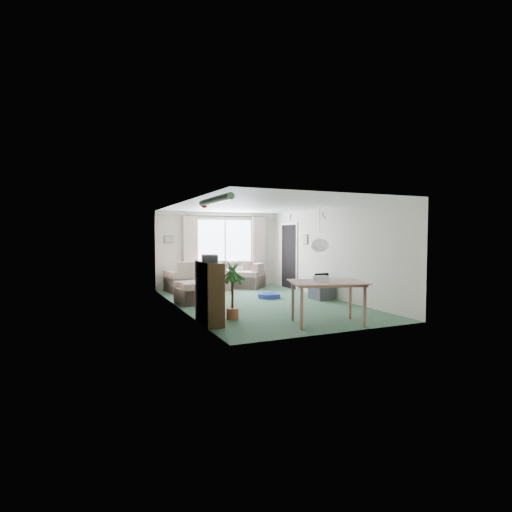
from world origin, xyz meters
name	(u,v)px	position (x,y,z in m)	size (l,w,h in m)	color
ground	(261,303)	(0.00, 0.00, 0.00)	(6.50, 6.50, 0.00)	#32533A
window	(225,241)	(0.20, 3.23, 1.50)	(1.80, 0.03, 1.30)	white
curtain_rod	(226,216)	(0.20, 3.15, 2.27)	(2.60, 0.03, 0.03)	black
curtain_left	(191,248)	(-0.95, 3.13, 1.27)	(0.45, 0.08, 2.00)	beige
curtain_right	(259,247)	(1.35, 3.13, 1.27)	(0.45, 0.08, 2.00)	beige
radiator	(225,275)	(0.20, 3.19, 0.40)	(1.20, 0.10, 0.55)	white
doorway	(289,257)	(1.99, 2.20, 1.00)	(0.03, 0.95, 2.00)	black
pendant_lamp	(320,245)	(0.20, -2.30, 1.48)	(0.36, 0.36, 0.36)	white
tinsel_garland	(215,200)	(-1.92, -2.30, 2.28)	(1.60, 1.60, 0.12)	#196626
bauble_cluster_a	(290,216)	(1.30, 0.90, 2.22)	(0.20, 0.20, 0.20)	silver
bauble_cluster_b	(323,214)	(1.60, -0.30, 2.22)	(0.20, 0.20, 0.20)	silver
wall_picture_back	(169,239)	(-1.60, 3.23, 1.55)	(0.28, 0.03, 0.22)	brown
wall_picture_right	(305,239)	(1.98, 1.20, 1.55)	(0.03, 0.24, 0.30)	brown
sofa	(198,276)	(-0.83, 2.75, 0.46)	(1.82, 0.96, 0.91)	tan
armchair_corner	(249,276)	(0.81, 2.73, 0.39)	(0.88, 0.83, 0.79)	#BCAF8E
armchair_left	(195,288)	(-1.50, 0.64, 0.38)	(0.86, 0.81, 0.77)	beige
coffee_table	(203,284)	(-0.67, 2.75, 0.21)	(0.94, 0.52, 0.42)	black
photo_frame	(204,274)	(-0.63, 2.76, 0.50)	(0.12, 0.02, 0.16)	brown
bookshelf	(209,293)	(-1.84, -1.68, 0.59)	(0.32, 0.96, 1.18)	black
hifi_box	(210,258)	(-1.83, -1.67, 1.25)	(0.28, 0.35, 0.14)	#3D3E43
houseplant	(232,289)	(-1.30, -1.49, 0.60)	(0.52, 0.52, 1.20)	#1F561D
dining_table	(327,303)	(0.19, -2.60, 0.40)	(1.26, 0.84, 0.79)	#987452
gift_box	(321,279)	(0.08, -2.54, 0.85)	(0.25, 0.18, 0.12)	silver
tv_cube	(322,290)	(1.70, -0.10, 0.25)	(0.50, 0.55, 0.50)	#38373C
pet_bed	(269,296)	(0.54, 0.66, 0.06)	(0.60, 0.60, 0.12)	navy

